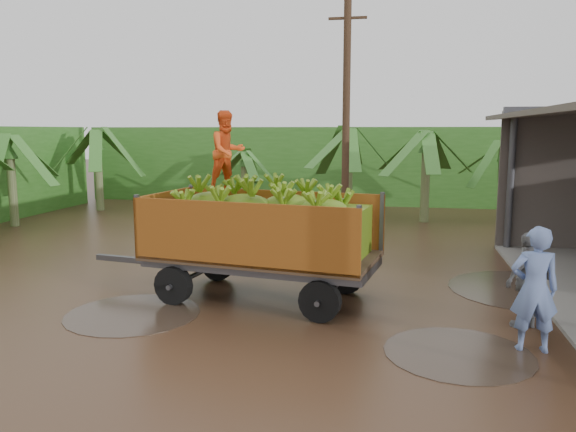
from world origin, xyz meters
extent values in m
plane|color=black|center=(0.00, 0.00, 0.00)|extent=(100.00, 100.00, 0.00)
cube|color=#2D661E|center=(-2.00, 16.00, 1.80)|extent=(22.00, 3.00, 3.60)
cube|color=#47474C|center=(-3.72, 0.12, 0.56)|extent=(1.83, 0.40, 0.12)
imported|color=#E9501B|center=(-1.46, 0.25, 3.01)|extent=(1.05, 1.06, 1.73)
imported|color=#657DB8|center=(4.29, -2.25, 1.00)|extent=(0.75, 0.51, 2.01)
imported|color=slate|center=(4.43, -1.15, 0.86)|extent=(1.05, 0.95, 1.72)
cylinder|color=#47301E|center=(0.44, 6.83, 3.73)|extent=(0.24, 0.24, 7.46)
cube|color=#47301E|center=(0.44, 6.83, 6.90)|extent=(1.20, 0.08, 0.08)
camera|label=1|loc=(2.18, -11.31, 3.46)|focal=35.00mm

